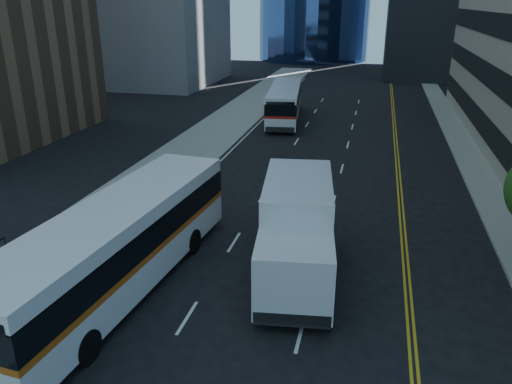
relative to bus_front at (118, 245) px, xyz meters
The scene contains 6 objects.
ground 7.58m from the bus_front, 26.02° to the right, with size 160.00×160.00×0.00m, color black.
sidewalk_west 22.20m from the bus_front, 100.15° to the left, with size 5.00×90.00×0.15m, color gray.
sidewalk_east 26.85m from the bus_front, 54.39° to the left, with size 2.00×90.00×0.15m, color gray.
bus_front is the anchor object (origin of this frame).
bus_rear 29.99m from the bus_front, 88.47° to the left, with size 3.99×12.11×3.07m.
box_truck 6.82m from the bus_front, 22.44° to the left, with size 3.66×8.05×3.72m.
Camera 1 is at (2.28, -11.73, 10.38)m, focal length 35.00 mm.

